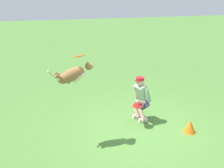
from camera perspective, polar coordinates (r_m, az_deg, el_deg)
name	(u,v)px	position (r m, az deg, el deg)	size (l,w,h in m)	color
ground_plane	(140,129)	(6.60, 6.50, -10.55)	(60.00, 60.00, 0.00)	#487632
person	(141,97)	(6.75, 6.87, -3.16)	(0.55, 0.66, 1.29)	silver
dog	(73,75)	(5.40, -9.18, 2.22)	(1.04, 0.30, 0.53)	olive
frisbee_flying	(79,56)	(5.32, -7.77, 6.51)	(0.26, 0.26, 0.02)	#F15611
frisbee_held	(137,106)	(6.45, 5.99, -5.16)	(0.26, 0.26, 0.02)	red
training_cone	(190,126)	(6.67, 17.87, -9.44)	(0.31, 0.31, 0.35)	orange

